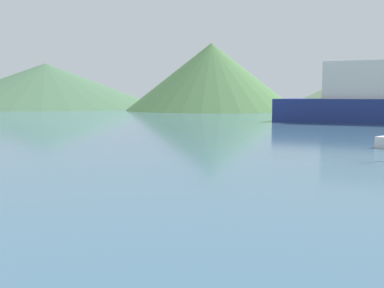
# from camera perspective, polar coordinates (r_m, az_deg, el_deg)

# --- Properties ---
(hill_west) EXTENTS (48.87, 48.87, 9.25)m
(hill_west) POSITION_cam_1_polar(r_m,az_deg,el_deg) (105.42, -16.88, 6.64)
(hill_west) COLOR #38563D
(hill_west) RESTS_ON ground_plane
(hill_central) EXTENTS (29.80, 29.80, 11.62)m
(hill_central) POSITION_cam_1_polar(r_m,az_deg,el_deg) (84.22, 2.32, 7.97)
(hill_central) COLOR #3D6038
(hill_central) RESTS_ON ground_plane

